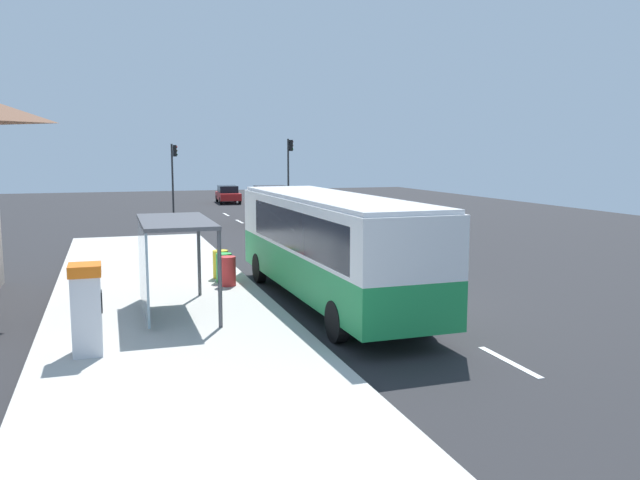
# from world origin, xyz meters

# --- Properties ---
(ground_plane) EXTENTS (56.00, 92.00, 0.04)m
(ground_plane) POSITION_xyz_m (0.00, 14.00, -0.02)
(ground_plane) COLOR #262628
(sidewalk_platform) EXTENTS (6.20, 30.00, 0.18)m
(sidewalk_platform) POSITION_xyz_m (-6.40, 2.00, 0.09)
(sidewalk_platform) COLOR beige
(sidewalk_platform) RESTS_ON ground
(lane_stripe_seg_0) EXTENTS (0.16, 2.20, 0.01)m
(lane_stripe_seg_0) POSITION_xyz_m (0.25, -6.00, 0.01)
(lane_stripe_seg_0) COLOR silver
(lane_stripe_seg_0) RESTS_ON ground
(lane_stripe_seg_1) EXTENTS (0.16, 2.20, 0.01)m
(lane_stripe_seg_1) POSITION_xyz_m (0.25, -1.00, 0.01)
(lane_stripe_seg_1) COLOR silver
(lane_stripe_seg_1) RESTS_ON ground
(lane_stripe_seg_2) EXTENTS (0.16, 2.20, 0.01)m
(lane_stripe_seg_2) POSITION_xyz_m (0.25, 4.00, 0.01)
(lane_stripe_seg_2) COLOR silver
(lane_stripe_seg_2) RESTS_ON ground
(lane_stripe_seg_3) EXTENTS (0.16, 2.20, 0.01)m
(lane_stripe_seg_3) POSITION_xyz_m (0.25, 9.00, 0.01)
(lane_stripe_seg_3) COLOR silver
(lane_stripe_seg_3) RESTS_ON ground
(lane_stripe_seg_4) EXTENTS (0.16, 2.20, 0.01)m
(lane_stripe_seg_4) POSITION_xyz_m (0.25, 14.00, 0.01)
(lane_stripe_seg_4) COLOR silver
(lane_stripe_seg_4) RESTS_ON ground
(lane_stripe_seg_5) EXTENTS (0.16, 2.20, 0.01)m
(lane_stripe_seg_5) POSITION_xyz_m (0.25, 19.00, 0.01)
(lane_stripe_seg_5) COLOR silver
(lane_stripe_seg_5) RESTS_ON ground
(lane_stripe_seg_6) EXTENTS (0.16, 2.20, 0.01)m
(lane_stripe_seg_6) POSITION_xyz_m (0.25, 24.00, 0.01)
(lane_stripe_seg_6) COLOR silver
(lane_stripe_seg_6) RESTS_ON ground
(lane_stripe_seg_7) EXTENTS (0.16, 2.20, 0.01)m
(lane_stripe_seg_7) POSITION_xyz_m (0.25, 29.00, 0.01)
(lane_stripe_seg_7) COLOR silver
(lane_stripe_seg_7) RESTS_ON ground
(bus) EXTENTS (2.72, 11.06, 3.21)m
(bus) POSITION_xyz_m (-1.71, 0.26, 1.84)
(bus) COLOR #1E8C47
(bus) RESTS_ON ground
(white_van) EXTENTS (2.16, 5.26, 2.30)m
(white_van) POSITION_xyz_m (2.20, 21.72, 1.34)
(white_van) COLOR black
(white_van) RESTS_ON ground
(sedan_near) EXTENTS (2.04, 4.49, 1.52)m
(sedan_near) POSITION_xyz_m (2.30, 39.79, 0.79)
(sedan_near) COLOR #A51919
(sedan_near) RESTS_ON ground
(ticket_machine) EXTENTS (0.66, 0.76, 1.94)m
(ticket_machine) POSITION_xyz_m (-8.28, -3.24, 1.17)
(ticket_machine) COLOR silver
(ticket_machine) RESTS_ON sidewalk_platform
(recycling_bin_red) EXTENTS (0.52, 0.52, 0.95)m
(recycling_bin_red) POSITION_xyz_m (-4.20, 2.98, 0.66)
(recycling_bin_red) COLOR red
(recycling_bin_red) RESTS_ON sidewalk_platform
(recycling_bin_green) EXTENTS (0.52, 0.52, 0.95)m
(recycling_bin_green) POSITION_xyz_m (-4.20, 3.68, 0.66)
(recycling_bin_green) COLOR green
(recycling_bin_green) RESTS_ON sidewalk_platform
(recycling_bin_yellow) EXTENTS (0.52, 0.52, 0.95)m
(recycling_bin_yellow) POSITION_xyz_m (-4.20, 4.38, 0.66)
(recycling_bin_yellow) COLOR yellow
(recycling_bin_yellow) RESTS_ON sidewalk_platform
(traffic_light_near_side) EXTENTS (0.49, 0.28, 5.46)m
(traffic_light_near_side) POSITION_xyz_m (5.49, 30.86, 3.60)
(traffic_light_near_side) COLOR #2D2D2D
(traffic_light_near_side) RESTS_ON ground
(traffic_light_far_side) EXTENTS (0.49, 0.28, 5.05)m
(traffic_light_far_side) POSITION_xyz_m (-3.10, 31.66, 3.36)
(traffic_light_far_side) COLOR #2D2D2D
(traffic_light_far_side) RESTS_ON ground
(bus_shelter) EXTENTS (1.80, 4.00, 2.50)m
(bus_shelter) POSITION_xyz_m (-6.41, -0.07, 2.10)
(bus_shelter) COLOR #4C4C51
(bus_shelter) RESTS_ON sidewalk_platform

